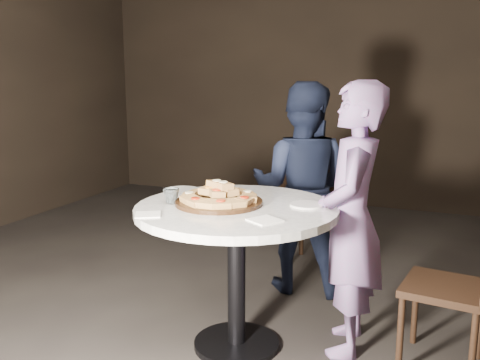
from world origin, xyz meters
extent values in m
plane|color=black|center=(0.00, 0.00, 0.00)|extent=(7.00, 7.00, 0.00)
cylinder|color=black|center=(0.08, 0.00, 0.02)|extent=(0.48, 0.48, 0.03)
cylinder|color=black|center=(0.08, 0.00, 0.40)|extent=(0.10, 0.10, 0.74)
cylinder|color=silver|center=(0.08, 0.00, 0.78)|extent=(1.09, 1.09, 0.04)
cylinder|color=black|center=(-0.03, 0.00, 0.82)|extent=(0.55, 0.55, 0.02)
cube|color=#A3763F|center=(0.13, -0.03, 0.84)|extent=(0.08, 0.10, 0.05)
cylinder|color=#B1240E|center=(0.13, -0.03, 0.86)|extent=(0.05, 0.05, 0.01)
cube|color=#A3763F|center=(0.13, 0.04, 0.84)|extent=(0.11, 0.12, 0.05)
cube|color=#A3763F|center=(0.10, 0.11, 0.84)|extent=(0.12, 0.13, 0.05)
cylinder|color=beige|center=(0.10, 0.11, 0.86)|extent=(0.06, 0.06, 0.01)
cube|color=#A3763F|center=(0.04, 0.15, 0.84)|extent=(0.12, 0.12, 0.05)
cube|color=#A3763F|center=(-0.03, 0.16, 0.84)|extent=(0.10, 0.08, 0.05)
cylinder|color=#B1240E|center=(-0.03, 0.16, 0.86)|extent=(0.05, 0.05, 0.01)
cube|color=#A3763F|center=(-0.10, 0.14, 0.84)|extent=(0.13, 0.12, 0.05)
cube|color=#A3763F|center=(-0.16, 0.09, 0.84)|extent=(0.12, 0.12, 0.05)
cylinder|color=#B1240E|center=(-0.16, 0.09, 0.86)|extent=(0.06, 0.06, 0.01)
cube|color=#A3763F|center=(-0.18, 0.03, 0.84)|extent=(0.08, 0.10, 0.05)
cube|color=#A3763F|center=(-0.18, -0.04, 0.84)|extent=(0.10, 0.12, 0.05)
cylinder|color=beige|center=(-0.18, -0.04, 0.86)|extent=(0.06, 0.06, 0.01)
cube|color=#A3763F|center=(-0.15, -0.11, 0.84)|extent=(0.13, 0.12, 0.05)
cube|color=#A3763F|center=(-0.09, -0.15, 0.84)|extent=(0.12, 0.12, 0.05)
cylinder|color=#B1240E|center=(-0.09, -0.15, 0.86)|extent=(0.06, 0.06, 0.01)
cube|color=#A3763F|center=(-0.02, -0.16, 0.84)|extent=(0.10, 0.08, 0.05)
cube|color=#A3763F|center=(0.05, -0.14, 0.84)|extent=(0.12, 0.12, 0.05)
cylinder|color=#B1240E|center=(0.05, -0.14, 0.86)|extent=(0.06, 0.06, 0.01)
cube|color=#A3763F|center=(0.11, -0.09, 0.84)|extent=(0.12, 0.12, 0.05)
cube|color=#A3763F|center=(0.03, 0.01, 0.88)|extent=(0.10, 0.12, 0.04)
cylinder|color=#2D6B1E|center=(0.03, 0.01, 0.90)|extent=(0.06, 0.06, 0.01)
cube|color=#A3763F|center=(-0.04, 0.05, 0.88)|extent=(0.11, 0.12, 0.04)
cylinder|color=beige|center=(-0.04, 0.05, 0.90)|extent=(0.06, 0.06, 0.01)
cube|color=#A3763F|center=(-0.08, -0.01, 0.88)|extent=(0.11, 0.09, 0.04)
cylinder|color=orange|center=(-0.08, -0.01, 0.90)|extent=(0.05, 0.05, 0.01)
cube|color=#A3763F|center=(-0.01, -0.05, 0.88)|extent=(0.12, 0.12, 0.04)
cylinder|color=#B1240E|center=(-0.01, -0.05, 0.90)|extent=(0.06, 0.06, 0.01)
cube|color=#A3763F|center=(0.03, 0.01, 0.88)|extent=(0.12, 0.12, 0.04)
cylinder|color=#2D6B1E|center=(0.03, 0.01, 0.90)|extent=(0.06, 0.06, 0.01)
cube|color=#A3763F|center=(0.00, 0.00, 0.91)|extent=(0.12, 0.12, 0.04)
cylinder|color=beige|center=(0.00, 0.00, 0.93)|extent=(0.06, 0.06, 0.01)
cube|color=#A3763F|center=(-0.05, 0.02, 0.91)|extent=(0.12, 0.11, 0.04)
cylinder|color=beige|center=(-0.05, 0.02, 0.93)|extent=(0.06, 0.06, 0.01)
cylinder|color=white|center=(-0.36, 0.19, 0.81)|extent=(0.25, 0.25, 0.01)
cylinder|color=white|center=(0.42, 0.15, 0.81)|extent=(0.22, 0.22, 0.01)
imported|color=silver|center=(-0.27, -0.08, 0.85)|extent=(0.11, 0.11, 0.08)
cube|color=white|center=(-0.26, -0.34, 0.81)|extent=(0.17, 0.17, 0.01)
cube|color=white|center=(0.31, -0.21, 0.81)|extent=(0.18, 0.18, 0.01)
cube|color=black|center=(0.16, 1.42, 0.47)|extent=(0.46, 0.46, 0.04)
cube|color=black|center=(0.15, 1.20, 0.71)|extent=(0.44, 0.06, 0.47)
cylinder|color=black|center=(0.35, 1.60, 0.24)|extent=(0.04, 0.04, 0.47)
cylinder|color=black|center=(-0.02, 1.62, 0.24)|extent=(0.04, 0.04, 0.47)
cylinder|color=black|center=(0.34, 1.23, 0.24)|extent=(0.04, 0.04, 0.47)
cylinder|color=black|center=(-0.04, 1.24, 0.24)|extent=(0.04, 0.04, 0.47)
cube|color=black|center=(1.12, 0.23, 0.42)|extent=(0.44, 0.44, 0.04)
cylinder|color=black|center=(0.98, 0.42, 0.21)|extent=(0.04, 0.04, 0.42)
cylinder|color=black|center=(0.93, 0.09, 0.21)|extent=(0.04, 0.04, 0.42)
cylinder|color=black|center=(1.27, 0.04, 0.21)|extent=(0.04, 0.04, 0.42)
imported|color=black|center=(0.16, 0.94, 0.72)|extent=(0.75, 0.62, 1.44)
imported|color=slate|center=(0.64, 0.23, 0.73)|extent=(0.43, 0.58, 1.46)
camera|label=1|loc=(1.14, -2.51, 1.50)|focal=40.00mm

